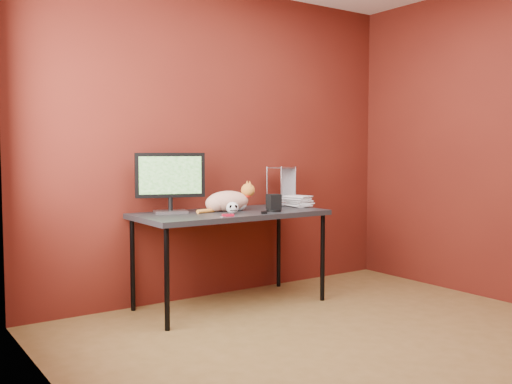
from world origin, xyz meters
TOP-DOWN VIEW (x-y plane):
  - room at (0.00, 0.00)m, footprint 3.52×3.52m
  - desk at (-0.15, 1.37)m, footprint 1.50×0.70m
  - monitor at (-0.58, 1.55)m, footprint 0.52×0.24m
  - cat at (-0.15, 1.41)m, footprint 0.52×0.25m
  - skull_mug at (-0.23, 1.22)m, footprint 0.10×0.10m
  - speaker at (0.13, 1.18)m, footprint 0.12×0.12m
  - book_stack at (0.48, 1.40)m, footprint 0.21×0.25m
  - wire_rack at (0.50, 1.57)m, footprint 0.23×0.20m
  - pocket_knife at (-0.34, 1.10)m, footprint 0.09×0.05m
  - black_gadget at (-0.03, 1.08)m, footprint 0.05×0.04m
  - washer at (-0.40, 1.08)m, footprint 0.05×0.05m

SIDE VIEW (x-z plane):
  - desk at x=-0.15m, z-range 0.32..1.07m
  - washer at x=-0.40m, z-range 0.75..0.75m
  - pocket_knife at x=-0.34m, z-range 0.75..0.77m
  - black_gadget at x=-0.03m, z-range 0.75..0.77m
  - skull_mug at x=-0.23m, z-range 0.75..0.84m
  - speaker at x=0.13m, z-range 0.75..0.88m
  - cat at x=-0.15m, z-range 0.71..0.95m
  - wire_rack at x=0.50m, z-range 0.75..1.09m
  - monitor at x=-0.58m, z-range 0.78..1.24m
  - book_stack at x=0.48m, z-range 0.75..1.81m
  - room at x=0.00m, z-range 0.14..2.75m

